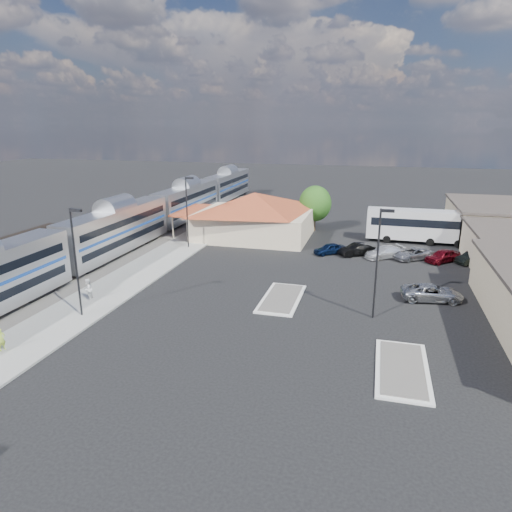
# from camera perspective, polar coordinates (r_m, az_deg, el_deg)

# --- Properties ---
(ground) EXTENTS (280.00, 280.00, 0.00)m
(ground) POSITION_cam_1_polar(r_m,az_deg,el_deg) (40.41, -2.95, -5.90)
(ground) COLOR black
(ground) RESTS_ON ground
(railbed) EXTENTS (16.00, 100.00, 0.12)m
(railbed) POSITION_cam_1_polar(r_m,az_deg,el_deg) (56.52, -21.03, -0.41)
(railbed) COLOR #4C4944
(railbed) RESTS_ON ground
(platform) EXTENTS (5.50, 92.00, 0.18)m
(platform) POSITION_cam_1_polar(r_m,az_deg,el_deg) (50.17, -13.98, -1.80)
(platform) COLOR gray
(platform) RESTS_ON ground
(passenger_train) EXTENTS (3.00, 104.00, 5.55)m
(passenger_train) POSITION_cam_1_polar(r_m,az_deg,el_deg) (56.84, -16.93, 3.00)
(passenger_train) COLOR silver
(passenger_train) RESTS_ON ground
(freight_cars) EXTENTS (2.80, 46.00, 4.00)m
(freight_cars) POSITION_cam_1_polar(r_m,az_deg,el_deg) (53.34, -27.69, -0.08)
(freight_cars) COLOR black
(freight_cars) RESTS_ON ground
(station_depot) EXTENTS (18.35, 12.24, 6.20)m
(station_depot) POSITION_cam_1_polar(r_m,az_deg,el_deg) (62.91, -0.25, 5.18)
(station_depot) COLOR #C2AC8E
(station_depot) RESTS_ON ground
(traffic_island_south) EXTENTS (3.30, 7.50, 0.21)m
(traffic_island_south) POSITION_cam_1_polar(r_m,az_deg,el_deg) (41.22, 3.23, -5.30)
(traffic_island_south) COLOR silver
(traffic_island_south) RESTS_ON ground
(traffic_island_north) EXTENTS (3.30, 7.50, 0.21)m
(traffic_island_north) POSITION_cam_1_polar(r_m,az_deg,el_deg) (31.53, 17.80, -13.27)
(traffic_island_north) COLOR silver
(traffic_island_north) RESTS_ON ground
(lamp_plat_s) EXTENTS (1.08, 0.25, 9.00)m
(lamp_plat_s) POSITION_cam_1_polar(r_m,az_deg,el_deg) (38.49, -21.58, 0.20)
(lamp_plat_s) COLOR black
(lamp_plat_s) RESTS_ON ground
(lamp_plat_n) EXTENTS (1.08, 0.25, 9.00)m
(lamp_plat_n) POSITION_cam_1_polar(r_m,az_deg,el_deg) (57.15, -8.57, 6.12)
(lamp_plat_n) COLOR black
(lamp_plat_n) RESTS_ON ground
(lamp_lot) EXTENTS (1.08, 0.25, 9.00)m
(lamp_lot) POSITION_cam_1_polar(r_m,az_deg,el_deg) (36.92, 15.09, 0.14)
(lamp_lot) COLOR black
(lamp_lot) RESTS_ON ground
(tree_depot) EXTENTS (4.71, 4.71, 6.63)m
(tree_depot) POSITION_cam_1_polar(r_m,az_deg,el_deg) (67.07, 7.40, 6.52)
(tree_depot) COLOR #382314
(tree_depot) RESTS_ON ground
(suv) EXTENTS (5.57, 3.07, 1.48)m
(suv) POSITION_cam_1_polar(r_m,az_deg,el_deg) (43.59, 21.15, -4.30)
(suv) COLOR #9D9FA4
(suv) RESTS_ON ground
(coach_bus) EXTENTS (13.52, 3.10, 4.33)m
(coach_bus) POSITION_cam_1_polar(r_m,az_deg,el_deg) (63.67, 19.80, 3.76)
(coach_bus) COLOR white
(coach_bus) RESTS_ON ground
(person_a) EXTENTS (0.51, 0.66, 1.60)m
(person_a) POSITION_cam_1_polar(r_m,az_deg,el_deg) (36.29, -29.25, -9.08)
(person_a) COLOR #A6C43D
(person_a) RESTS_ON platform
(person_b) EXTENTS (0.74, 0.94, 1.89)m
(person_b) POSITION_cam_1_polar(r_m,az_deg,el_deg) (43.09, -20.27, -3.90)
(person_b) COLOR white
(person_b) RESTS_ON platform
(parked_car_a) EXTENTS (4.03, 3.58, 1.32)m
(parked_car_a) POSITION_cam_1_polar(r_m,az_deg,el_deg) (55.67, 9.16, 0.88)
(parked_car_a) COLOR #0C1A3C
(parked_car_a) RESTS_ON ground
(parked_car_b) EXTENTS (4.47, 3.86, 1.45)m
(parked_car_b) POSITION_cam_1_polar(r_m,az_deg,el_deg) (55.74, 12.46, 0.79)
(parked_car_b) COLOR black
(parked_car_b) RESTS_ON ground
(parked_car_c) EXTENTS (5.13, 4.41, 1.41)m
(parked_car_c) POSITION_cam_1_polar(r_m,az_deg,el_deg) (55.43, 15.74, 0.45)
(parked_car_c) COLOR silver
(parked_car_c) RESTS_ON ground
(parked_car_d) EXTENTS (5.22, 4.76, 1.35)m
(parked_car_d) POSITION_cam_1_polar(r_m,az_deg,el_deg) (55.89, 19.01, 0.27)
(parked_car_d) COLOR gray
(parked_car_d) RESTS_ON ground
(parked_car_e) EXTENTS (4.40, 4.19, 1.48)m
(parked_car_e) POSITION_cam_1_polar(r_m,az_deg,el_deg) (55.93, 22.30, 0.01)
(parked_car_e) COLOR maroon
(parked_car_e) RESTS_ON ground
(parked_car_f) EXTENTS (4.16, 3.83, 1.39)m
(parked_car_f) POSITION_cam_1_polar(r_m,az_deg,el_deg) (56.76, 25.45, -0.19)
(parked_car_f) COLOR black
(parked_car_f) RESTS_ON ground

